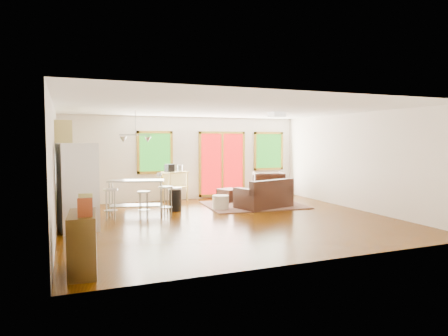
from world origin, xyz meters
name	(u,v)px	position (x,y,z in m)	size (l,w,h in m)	color
floor	(229,220)	(0.00, 0.00, -0.01)	(7.50, 7.00, 0.02)	#361900
ceiling	(229,108)	(0.00, 0.00, 2.61)	(7.50, 7.00, 0.02)	white
back_wall	(186,158)	(0.00, 3.51, 1.30)	(7.50, 0.02, 2.60)	silver
left_wall	(54,169)	(-3.76, 0.00, 1.30)	(0.02, 7.00, 2.60)	silver
right_wall	(358,161)	(3.76, 0.00, 1.30)	(0.02, 7.00, 2.60)	silver
front_wall	(317,178)	(0.00, -3.51, 1.30)	(7.50, 0.02, 2.60)	silver
window_left	(155,152)	(-1.00, 3.46, 1.50)	(1.10, 0.05, 1.30)	#185413
french_doors	(222,164)	(1.20, 3.46, 1.10)	(1.60, 0.05, 2.10)	#AE0E0E
window_right	(269,151)	(2.90, 3.46, 1.50)	(1.10, 0.05, 1.30)	#185413
rug	(254,205)	(1.45, 1.63, 0.01)	(2.72, 2.09, 0.03)	#545F3D
loveseat	(265,197)	(1.53, 1.11, 0.32)	(1.68, 1.24, 0.80)	black
coffee_table	(260,191)	(1.76, 1.81, 0.37)	(1.15, 0.79, 0.43)	#362309
armchair	(268,184)	(2.43, 2.59, 0.48)	(0.94, 0.88, 0.96)	black
ottoman	(230,195)	(1.07, 2.51, 0.20)	(0.59, 0.59, 0.39)	black
pouf	(221,202)	(0.32, 1.36, 0.19)	(0.44, 0.44, 0.38)	beige
vase	(259,188)	(1.62, 1.63, 0.50)	(0.18, 0.19, 0.28)	silver
book	(265,184)	(1.99, 1.96, 0.56)	(0.24, 0.03, 0.32)	maroon
cabinets	(68,179)	(-3.49, 1.70, 0.93)	(0.64, 2.24, 2.30)	tan
refrigerator	(78,187)	(-3.32, 0.12, 0.90)	(0.83, 0.81, 1.81)	#B7BABC
island	(136,191)	(-1.91, 1.48, 0.60)	(1.47, 0.90, 0.87)	#B7BABC
cup	(159,174)	(-1.34, 1.35, 1.01)	(0.12, 0.10, 0.12)	white
bar_stool_a	(111,197)	(-2.58, 1.00, 0.54)	(0.40, 0.40, 0.73)	#B7BABC
bar_stool_b	(144,198)	(-1.82, 0.93, 0.48)	(0.39, 0.39, 0.65)	#B7BABC
bar_stool_c	(166,194)	(-1.28, 0.94, 0.55)	(0.44, 0.44, 0.74)	#B7BABC
trash_can	(175,199)	(-0.87, 1.61, 0.31)	(0.34, 0.34, 0.62)	black
kitchen_cart	(174,176)	(-0.46, 3.26, 0.78)	(0.87, 0.72, 1.15)	tan
bookshelf	(83,242)	(-3.35, -2.71, 0.44)	(0.44, 0.98, 1.12)	#362309
ceiling_flush	(277,115)	(1.60, 0.60, 2.53)	(0.35, 0.35, 0.12)	white
pendant_light	(136,139)	(-1.90, 1.50, 1.90)	(0.80, 0.18, 0.79)	gray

